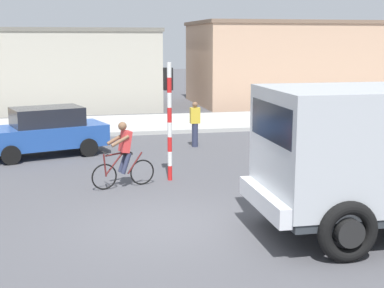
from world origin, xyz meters
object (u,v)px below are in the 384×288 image
Objects in this scene: traffic_light_pole at (169,105)px; car_red_near at (45,131)px; cyclist at (124,155)px; pedestrian_near_kerb at (195,123)px.

traffic_light_pole is 5.44m from car_red_near.
cyclist is 5.80m from pedestrian_near_kerb.
car_red_near is (-3.47, 4.00, -1.25)m from traffic_light_pole.
car_red_near is 2.67× the size of pedestrian_near_kerb.
cyclist is 0.54× the size of traffic_light_pole.
traffic_light_pole is 0.74× the size of car_red_near.
pedestrian_near_kerb is (3.00, 4.96, -0.02)m from cyclist.
cyclist is 1.85m from traffic_light_pole.
cyclist reaches higher than pedestrian_near_kerb.
pedestrian_near_kerb is at bearing 4.62° from car_red_near.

